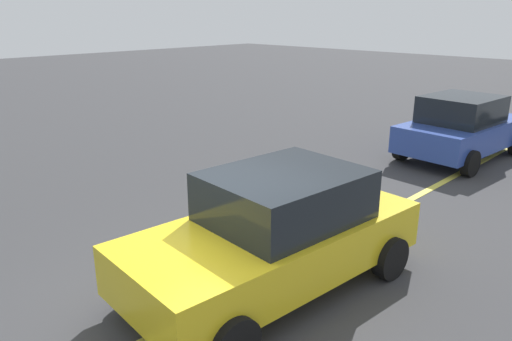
# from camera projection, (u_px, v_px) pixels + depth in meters

# --- Properties ---
(ground_plane) EXTENTS (80.00, 80.00, 0.00)m
(ground_plane) POSITION_uv_depth(u_px,v_px,m) (216.00, 304.00, 6.56)
(ground_plane) COLOR #38383A
(lane_marking_centre) EXTENTS (28.00, 0.16, 0.01)m
(lane_marking_centre) POSITION_uv_depth(u_px,v_px,m) (345.00, 234.00, 8.59)
(lane_marking_centre) COLOR #E0D14C
(car_blue_crossing) EXTENTS (4.07, 2.28, 1.68)m
(car_blue_crossing) POSITION_uv_depth(u_px,v_px,m) (462.00, 127.00, 12.87)
(car_blue_crossing) COLOR #2D479E
(car_blue_crossing) RESTS_ON ground_plane
(car_yellow_near_curb) EXTENTS (4.43, 2.36, 1.67)m
(car_yellow_near_curb) POSITION_uv_depth(u_px,v_px,m) (276.00, 232.00, 6.76)
(car_yellow_near_curb) COLOR gold
(car_yellow_near_curb) RESTS_ON ground_plane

